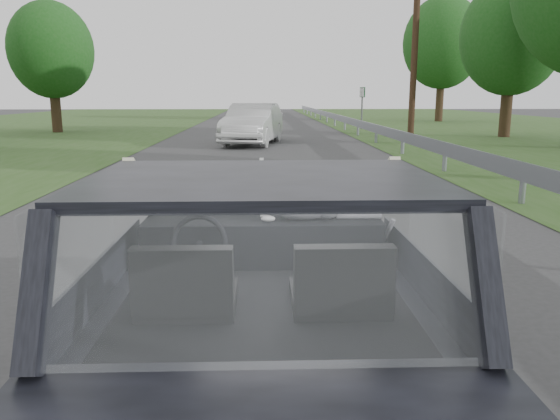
{
  "coord_description": "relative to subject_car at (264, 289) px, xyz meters",
  "views": [
    {
      "loc": [
        -0.01,
        -2.97,
        1.82
      ],
      "look_at": [
        0.11,
        0.54,
        1.08
      ],
      "focal_mm": 35.0,
      "sensor_mm": 36.0,
      "label": 1
    }
  ],
  "objects": [
    {
      "name": "cat",
      "position": [
        0.28,
        0.58,
        0.37
      ],
      "size": [
        0.64,
        0.24,
        0.28
      ],
      "primitive_type": "ellipsoid",
      "rotation": [
        0.0,
        0.0,
        0.07
      ],
      "color": "gray",
      "rests_on": "dashboard"
    },
    {
      "name": "tree_2",
      "position": [
        10.7,
        20.89,
        2.56
      ],
      "size": [
        5.28,
        5.28,
        6.57
      ],
      "primitive_type": null,
      "rotation": [
        0.0,
        0.0,
        0.25
      ],
      "color": "#174C14",
      "rests_on": "ground"
    },
    {
      "name": "subject_car",
      "position": [
        0.0,
        0.0,
        0.0
      ],
      "size": [
        1.8,
        4.0,
        1.45
      ],
      "primitive_type": "cube",
      "color": "black",
      "rests_on": "ground"
    },
    {
      "name": "other_car",
      "position": [
        -0.32,
        17.71,
        0.03
      ],
      "size": [
        2.64,
        4.88,
        1.52
      ],
      "primitive_type": "imported",
      "rotation": [
        0.0,
        0.0,
        -0.18
      ],
      "color": "silver",
      "rests_on": "ground"
    },
    {
      "name": "steering_wheel",
      "position": [
        -0.4,
        0.33,
        0.2
      ],
      "size": [
        0.36,
        0.36,
        0.04
      ],
      "primitive_type": "torus",
      "color": "black",
      "rests_on": "dashboard"
    },
    {
      "name": "driver_seat",
      "position": [
        -0.4,
        -0.29,
        0.16
      ],
      "size": [
        0.5,
        0.72,
        0.42
      ],
      "primitive_type": "cube",
      "color": "black",
      "rests_on": "subject_car"
    },
    {
      "name": "tree_6",
      "position": [
        -10.12,
        24.7,
        2.31
      ],
      "size": [
        5.26,
        5.26,
        6.07
      ],
      "primitive_type": null,
      "rotation": [
        0.0,
        0.0,
        0.41
      ],
      "color": "#174C14",
      "rests_on": "ground"
    },
    {
      "name": "guardrail",
      "position": [
        4.3,
        10.0,
        -0.15
      ],
      "size": [
        0.05,
        90.0,
        0.32
      ],
      "primitive_type": "cube",
      "color": "gray",
      "rests_on": "ground"
    },
    {
      "name": "tree_3",
      "position": [
        12.45,
        35.35,
        3.36
      ],
      "size": [
        5.93,
        5.93,
        8.17
      ],
      "primitive_type": null,
      "rotation": [
        0.0,
        0.0,
        -0.11
      ],
      "color": "#174C14",
      "rests_on": "ground"
    },
    {
      "name": "passenger_seat",
      "position": [
        0.4,
        -0.29,
        0.16
      ],
      "size": [
        0.5,
        0.72,
        0.42
      ],
      "primitive_type": "cube",
      "color": "black",
      "rests_on": "subject_car"
    },
    {
      "name": "highway_sign",
      "position": [
        5.43,
        26.7,
        0.39
      ],
      "size": [
        0.18,
        0.9,
        2.23
      ],
      "primitive_type": "cube",
      "rotation": [
        0.0,
        0.0,
        0.1
      ],
      "color": "#124F23",
      "rests_on": "ground"
    },
    {
      "name": "ground",
      "position": [
        0.0,
        0.0,
        -0.72
      ],
      "size": [
        140.0,
        140.0,
        0.0
      ],
      "primitive_type": "plane",
      "color": "#414142",
      "rests_on": "ground"
    },
    {
      "name": "dashboard",
      "position": [
        0.0,
        0.62,
        0.12
      ],
      "size": [
        1.58,
        0.45,
        0.3
      ],
      "primitive_type": "cube",
      "color": "black",
      "rests_on": "subject_car"
    },
    {
      "name": "utility_pole",
      "position": [
        6.52,
        20.81,
        3.46
      ],
      "size": [
        0.28,
        0.28,
        8.38
      ],
      "primitive_type": "cylinder",
      "rotation": [
        0.0,
        0.0,
        0.03
      ],
      "color": "#44291E",
      "rests_on": "ground"
    }
  ]
}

